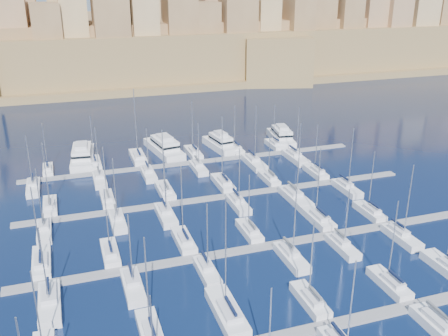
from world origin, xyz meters
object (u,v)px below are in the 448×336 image
object	(u,v)px
sailboat_2	(227,312)
motor_yacht_c	(220,143)
motor_yacht_a	(82,155)
motor_yacht_d	(281,136)
sailboat_4	(390,283)
motor_yacht_b	(164,147)

from	to	relation	value
sailboat_2	motor_yacht_c	distance (m)	71.13
motor_yacht_a	motor_yacht_d	world-z (taller)	same
sailboat_4	motor_yacht_a	size ratio (longest dim) A/B	0.81
motor_yacht_a	motor_yacht_d	distance (m)	54.08
motor_yacht_a	motor_yacht_c	size ratio (longest dim) A/B	1.23
motor_yacht_d	motor_yacht_b	bearing A→B (deg)	177.94
sailboat_2	motor_yacht_a	distance (m)	71.03
sailboat_4	motor_yacht_c	size ratio (longest dim) A/B	1.00
motor_yacht_b	motor_yacht_d	world-z (taller)	same
sailboat_4	motor_yacht_b	bearing A→B (deg)	105.05
sailboat_4	motor_yacht_b	distance (m)	73.37
motor_yacht_a	motor_yacht_c	distance (m)	35.83
motor_yacht_b	motor_yacht_c	size ratio (longest dim) A/B	1.27
sailboat_4	motor_yacht_d	distance (m)	71.07
sailboat_2	motor_yacht_b	bearing A→B (deg)	84.90
sailboat_2	motor_yacht_a	bearing A→B (deg)	101.93
sailboat_2	motor_yacht_a	world-z (taller)	sailboat_2
sailboat_2	motor_yacht_b	size ratio (longest dim) A/B	0.98
sailboat_4	motor_yacht_a	xyz separation A→B (m)	(-39.95, 70.65, 0.98)
sailboat_4	motor_yacht_c	distance (m)	69.21
sailboat_2	sailboat_4	bearing A→B (deg)	-2.63
motor_yacht_a	motor_yacht_b	bearing A→B (deg)	0.51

